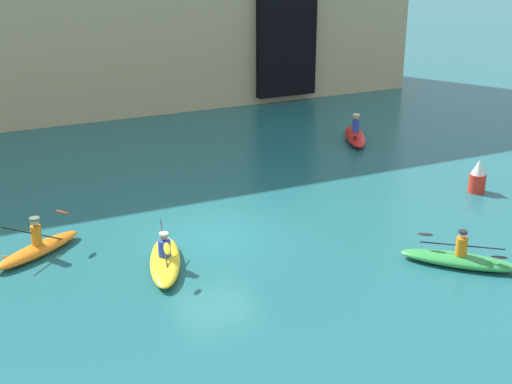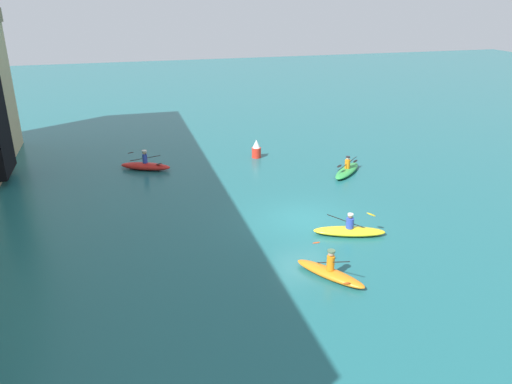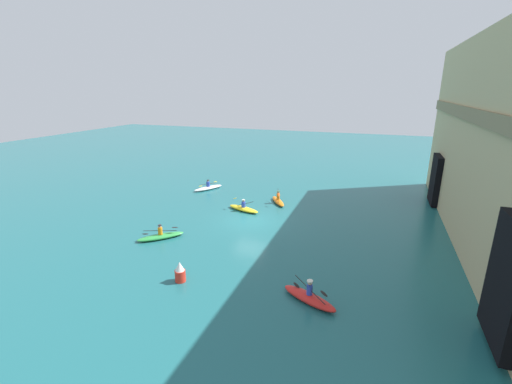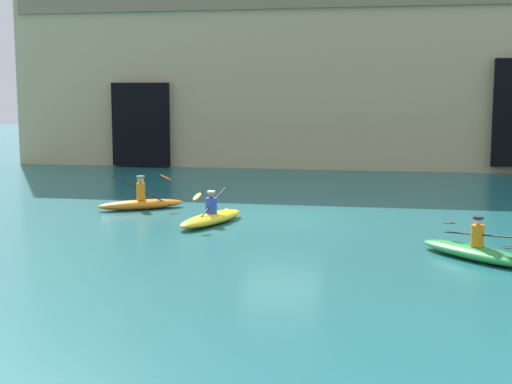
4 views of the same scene
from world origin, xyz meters
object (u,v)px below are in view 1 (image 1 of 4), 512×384
Objects in this scene: kayak_red at (355,136)px; kayak_green at (460,259)px; kayak_yellow at (165,260)px; marker_buoy at (478,177)px; kayak_orange at (38,248)px.

kayak_green is at bearing -173.58° from kayak_red.
kayak_green is 11.94m from kayak_red.
kayak_red is at bearing -35.96° from kayak_yellow.
kayak_yellow is 2.76× the size of marker_buoy.
marker_buoy is at bearing -90.86° from kayak_green.
marker_buoy is at bearing -66.85° from kayak_yellow.
kayak_orange is (-14.17, -5.72, -0.03)m from kayak_red.
kayak_yellow is at bearing -175.45° from marker_buoy.
marker_buoy is (0.49, -7.02, 0.28)m from kayak_red.
kayak_red is (3.85, 11.30, 0.06)m from kayak_green.
kayak_yellow is at bearing 110.68° from kayak_orange.
marker_buoy is (14.66, -1.30, 0.31)m from kayak_orange.
kayak_orange is (-10.32, 5.58, 0.03)m from kayak_green.
kayak_orange is 2.43× the size of marker_buoy.
marker_buoy is (4.34, 4.28, 0.34)m from kayak_green.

